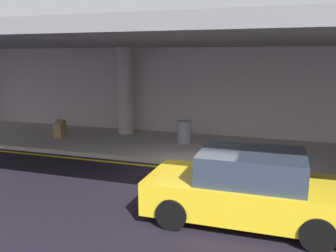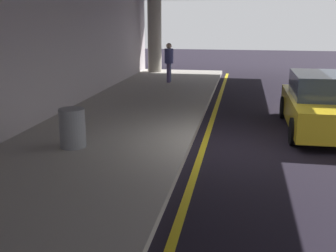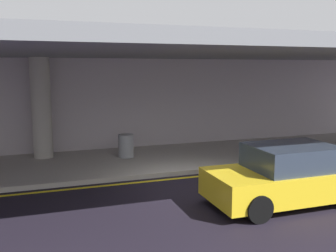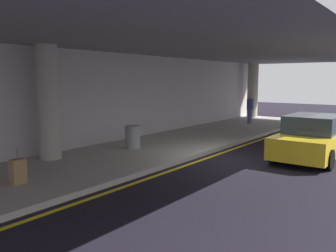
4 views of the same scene
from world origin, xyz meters
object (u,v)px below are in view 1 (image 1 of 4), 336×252
(car_yellow_taxi, at_px, (247,188))
(suitcase_upright_secondary, at_px, (58,131))
(support_column_left_mid, at_px, (125,91))
(trash_bin_steel, at_px, (184,132))
(suitcase_upright_primary, at_px, (61,127))

(car_yellow_taxi, distance_m, suitcase_upright_secondary, 9.35)
(support_column_left_mid, xyz_separation_m, trash_bin_steel, (2.90, -0.97, -1.40))
(car_yellow_taxi, distance_m, suitcase_upright_primary, 10.08)
(suitcase_upright_primary, distance_m, suitcase_upright_secondary, 0.84)
(car_yellow_taxi, height_order, suitcase_upright_primary, car_yellow_taxi)
(support_column_left_mid, height_order, car_yellow_taxi, support_column_left_mid)
(suitcase_upright_secondary, height_order, trash_bin_steel, suitcase_upright_secondary)
(car_yellow_taxi, bearing_deg, suitcase_upright_primary, -37.81)
(support_column_left_mid, bearing_deg, suitcase_upright_secondary, -140.61)
(trash_bin_steel, bearing_deg, car_yellow_taxi, -62.77)
(suitcase_upright_primary, xyz_separation_m, suitcase_upright_secondary, (0.39, -0.75, 0.00))
(suitcase_upright_primary, bearing_deg, support_column_left_mid, 27.66)
(suitcase_upright_primary, relative_size, suitcase_upright_secondary, 1.00)
(support_column_left_mid, relative_size, trash_bin_steel, 4.29)
(car_yellow_taxi, xyz_separation_m, trash_bin_steel, (-2.92, 5.67, -0.14))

